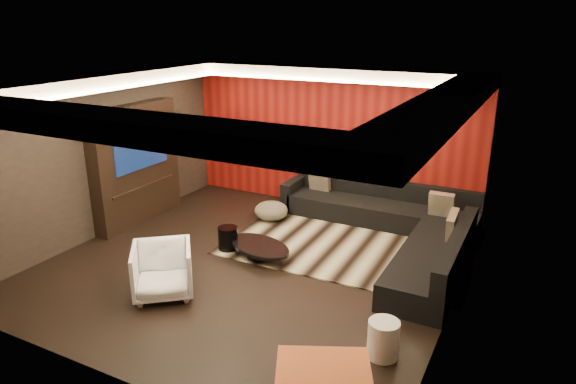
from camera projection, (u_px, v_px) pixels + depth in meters
The scene contains 25 objects.
floor at pixel (254, 264), 8.05m from camera, with size 6.00×6.00×0.02m, color black.
ceiling at pixel (249, 82), 7.14m from camera, with size 6.00×6.00×0.02m, color silver.
wall_back at pixel (330, 138), 10.13m from camera, with size 6.00×0.02×2.80m, color black.
wall_left at pixel (103, 155), 8.90m from camera, with size 0.02×6.00×2.80m, color black.
wall_right at pixel (462, 211), 6.29m from camera, with size 0.02×6.00×2.80m, color black.
red_feature_wall at pixel (329, 139), 10.10m from camera, with size 5.98×0.05×2.78m, color #6B0C0A.
soffit_back at pixel (326, 73), 9.46m from camera, with size 6.00×0.60×0.22m, color silver.
soffit_front at pixel (103, 124), 4.91m from camera, with size 6.00×0.60×0.22m, color silver.
soffit_left at pixel (108, 80), 8.35m from camera, with size 0.60×4.80×0.22m, color silver.
soffit_right at pixel (446, 104), 6.01m from camera, with size 0.60×4.80×0.22m, color silver.
cove_back at pixel (318, 80), 9.20m from camera, with size 4.80×0.08×0.04m, color #FFD899.
cove_front at pixel (129, 127), 5.22m from camera, with size 4.80×0.08×0.04m, color #FFD899.
cove_left at pixel (124, 87), 8.23m from camera, with size 0.08×4.80×0.04m, color #FFD899.
cove_right at pixel (417, 110), 6.19m from camera, with size 0.08×4.80×0.04m, color #FFD899.
tv_surround at pixel (136, 164), 9.43m from camera, with size 0.30×2.00×2.20m, color black.
tv_screen at pixel (141, 147), 9.25m from camera, with size 0.04×1.30×0.80m, color black.
tv_shelf at pixel (145, 186), 9.49m from camera, with size 0.04×1.60×0.04m, color black.
rug at pixel (354, 241), 8.81m from camera, with size 4.00×3.00×0.02m, color #B8AF86.
coffee_table at pixel (260, 250), 8.22m from camera, with size 1.17×1.17×0.20m, color black.
drum_stool at pixel (228, 238), 8.45m from camera, with size 0.33×0.33×0.38m, color black.
striped_pouf at pixel (271, 211), 9.70m from camera, with size 0.63×0.63×0.35m, color #B4AA8B.
white_side_table at pixel (383, 339), 5.77m from camera, with size 0.36×0.36×0.45m, color white.
armchair at pixel (163, 271), 7.03m from camera, with size 0.78×0.81×0.73m, color white.
sectional_sofa at pixel (396, 227), 8.78m from camera, with size 3.65×3.50×0.75m.
throw_pillows at pixel (399, 201), 8.94m from camera, with size 3.04×1.58×0.50m.
Camera 1 is at (3.80, -6.21, 3.65)m, focal length 32.00 mm.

